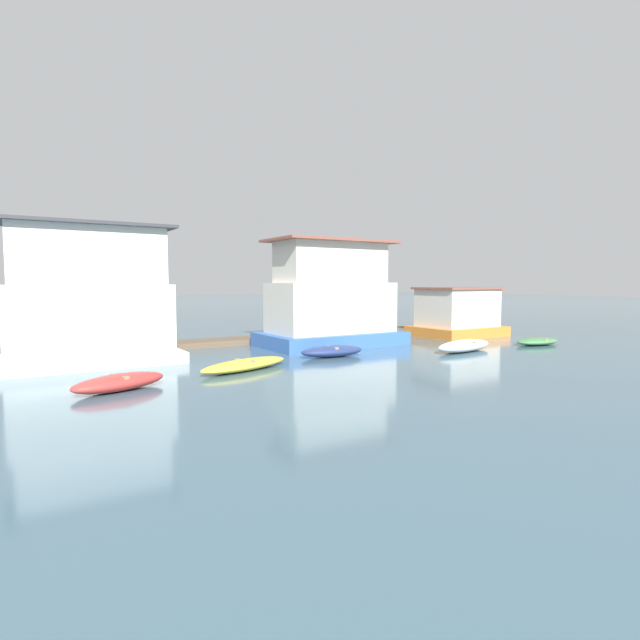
# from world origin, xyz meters

# --- Properties ---
(ground_plane) EXTENTS (200.00, 200.00, 0.00)m
(ground_plane) POSITION_xyz_m (0.00, 0.00, 0.00)
(ground_plane) COLOR #426070
(dock_walkway) EXTENTS (33.80, 1.70, 0.30)m
(dock_walkway) POSITION_xyz_m (0.00, 2.85, 0.15)
(dock_walkway) COLOR brown
(dock_walkway) RESTS_ON ground_plane
(houseboat_white) EXTENTS (6.73, 3.40, 5.50)m
(houseboat_white) POSITION_xyz_m (-10.23, -0.38, 2.52)
(houseboat_white) COLOR white
(houseboat_white) RESTS_ON ground_plane
(houseboat_blue) EXTENTS (7.14, 4.17, 5.36)m
(houseboat_blue) POSITION_xyz_m (1.11, -0.29, 2.33)
(houseboat_blue) COLOR #3866B7
(houseboat_blue) RESTS_ON ground_plane
(houseboat_orange) EXTENTS (5.03, 3.89, 2.94)m
(houseboat_orange) POSITION_xyz_m (10.15, -0.50, 1.37)
(houseboat_orange) COLOR orange
(houseboat_orange) RESTS_ON ground_plane
(dinghy_red) EXTENTS (3.11, 1.97, 0.51)m
(dinghy_red) POSITION_xyz_m (-10.19, -5.92, 0.26)
(dinghy_red) COLOR red
(dinghy_red) RESTS_ON ground_plane
(dinghy_yellow) EXTENTS (4.18, 2.43, 0.40)m
(dinghy_yellow) POSITION_xyz_m (-5.58, -4.67, 0.20)
(dinghy_yellow) COLOR yellow
(dinghy_yellow) RESTS_ON ground_plane
(dinghy_navy) EXTENTS (3.02, 1.43, 0.49)m
(dinghy_navy) POSITION_xyz_m (-1.03, -3.63, 0.25)
(dinghy_navy) COLOR navy
(dinghy_navy) RESTS_ON ground_plane
(dinghy_white) EXTENTS (4.00, 2.01, 0.54)m
(dinghy_white) POSITION_xyz_m (5.20, -5.50, 0.27)
(dinghy_white) COLOR white
(dinghy_white) RESTS_ON ground_plane
(dinghy_green) EXTENTS (2.75, 1.49, 0.38)m
(dinghy_green) POSITION_xyz_m (10.29, -5.84, 0.19)
(dinghy_green) COLOR #47844C
(dinghy_green) RESTS_ON ground_plane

